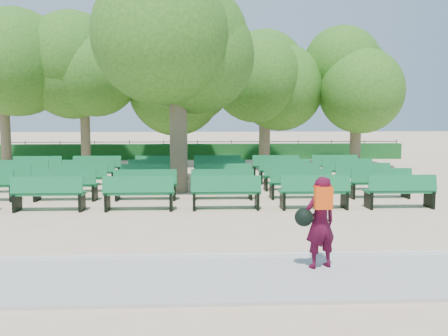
# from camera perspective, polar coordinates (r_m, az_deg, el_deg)

# --- Properties ---
(ground) EXTENTS (120.00, 120.00, 0.00)m
(ground) POSITION_cam_1_polar(r_m,az_deg,el_deg) (15.32, -6.95, -3.73)
(ground) COLOR #D6B18E
(paving) EXTENTS (30.00, 2.20, 0.06)m
(paving) POSITION_cam_1_polar(r_m,az_deg,el_deg) (8.16, -10.72, -12.45)
(paving) COLOR #ABAAA6
(paving) RESTS_ON ground
(curb) EXTENTS (30.00, 0.12, 0.10)m
(curb) POSITION_cam_1_polar(r_m,az_deg,el_deg) (9.24, -9.73, -10.07)
(curb) COLOR silver
(curb) RESTS_ON ground
(hedge) EXTENTS (26.00, 0.70, 0.90)m
(hedge) POSITION_cam_1_polar(r_m,az_deg,el_deg) (29.16, -5.01, 1.87)
(hedge) COLOR #14501D
(hedge) RESTS_ON ground
(fence) EXTENTS (26.00, 0.10, 1.02)m
(fence) POSITION_cam_1_polar(r_m,az_deg,el_deg) (29.59, -4.97, 1.06)
(fence) COLOR black
(fence) RESTS_ON ground
(tree_line) EXTENTS (21.80, 6.80, 7.04)m
(tree_line) POSITION_cam_1_polar(r_m,az_deg,el_deg) (25.22, -5.34, 0.17)
(tree_line) COLOR #356D1D
(tree_line) RESTS_ON ground
(bench_array) EXTENTS (1.95, 0.74, 1.20)m
(bench_array) POSITION_cam_1_polar(r_m,az_deg,el_deg) (17.18, -8.37, -2.34)
(bench_array) COLOR #126C37
(bench_array) RESTS_ON ground
(tree_among) EXTENTS (4.47, 4.47, 6.45)m
(tree_among) POSITION_cam_1_polar(r_m,az_deg,el_deg) (16.79, -5.31, 12.24)
(tree_among) COLOR brown
(tree_among) RESTS_ON ground
(person) EXTENTS (0.77, 0.53, 1.54)m
(person) POSITION_cam_1_polar(r_m,az_deg,el_deg) (8.47, 10.81, -5.98)
(person) COLOR #3F091D
(person) RESTS_ON ground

